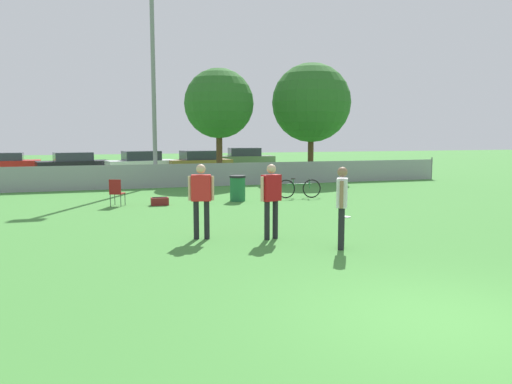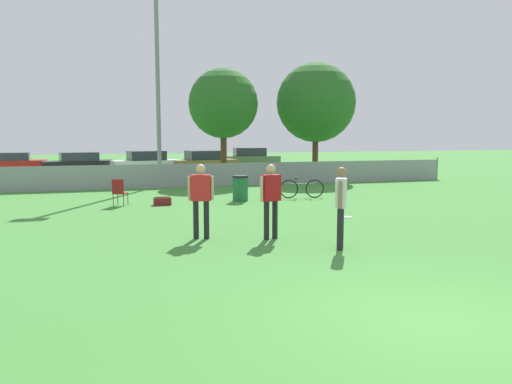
% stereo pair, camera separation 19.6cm
% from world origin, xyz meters
% --- Properties ---
extents(ground_plane, '(120.00, 120.00, 0.00)m').
position_xyz_m(ground_plane, '(0.00, 0.00, 0.00)').
color(ground_plane, '#428438').
extents(fence_backline, '(26.84, 0.07, 1.21)m').
position_xyz_m(fence_backline, '(0.00, 18.00, 0.55)').
color(fence_backline, gray).
rests_on(fence_backline, ground_plane).
extents(light_pole, '(0.90, 0.36, 10.23)m').
position_xyz_m(light_pole, '(-1.62, 18.83, 5.91)').
color(light_pole, gray).
rests_on(light_pole, ground_plane).
extents(tree_near_pole, '(3.59, 3.59, 5.85)m').
position_xyz_m(tree_near_pole, '(1.82, 20.09, 4.05)').
color(tree_near_pole, '#4C331E').
rests_on(tree_near_pole, ground_plane).
extents(tree_far_right, '(4.33, 4.33, 6.37)m').
position_xyz_m(tree_far_right, '(7.08, 20.25, 4.20)').
color(tree_far_right, '#4C331E').
rests_on(tree_far_right, ground_plane).
extents(player_receiver_white, '(0.42, 0.54, 1.77)m').
position_xyz_m(player_receiver_white, '(0.68, 4.27, 1.05)').
color(player_receiver_white, black).
rests_on(player_receiver_white, ground_plane).
extents(player_defender_red, '(0.59, 0.33, 1.77)m').
position_xyz_m(player_defender_red, '(-2.00, 6.18, 1.05)').
color(player_defender_red, black).
rests_on(player_defender_red, ground_plane).
extents(player_thrower_red, '(0.58, 0.35, 1.77)m').
position_xyz_m(player_thrower_red, '(-0.43, 5.67, 1.05)').
color(player_thrower_red, black).
rests_on(player_thrower_red, ground_plane).
extents(frisbee_disc, '(0.27, 0.27, 0.03)m').
position_xyz_m(frisbee_disc, '(2.75, 7.92, 0.01)').
color(frisbee_disc, white).
rests_on(frisbee_disc, ground_plane).
extents(folding_chair_sideline, '(0.56, 0.56, 0.94)m').
position_xyz_m(folding_chair_sideline, '(-3.69, 12.43, 0.53)').
color(folding_chair_sideline, '#333338').
rests_on(folding_chair_sideline, ground_plane).
extents(bicycle_sideline, '(1.72, 0.49, 0.78)m').
position_xyz_m(bicycle_sideline, '(3.18, 12.59, 0.37)').
color(bicycle_sideline, black).
rests_on(bicycle_sideline, ground_plane).
extents(trash_bin, '(0.60, 0.60, 0.96)m').
position_xyz_m(trash_bin, '(0.66, 12.46, 0.48)').
color(trash_bin, '#1E6638').
rests_on(trash_bin, ground_plane).
extents(gear_bag_sideline, '(0.59, 0.33, 0.29)m').
position_xyz_m(gear_bag_sideline, '(-2.24, 12.23, 0.14)').
color(gear_bag_sideline, maroon).
rests_on(gear_bag_sideline, ground_plane).
extents(parked_car_red, '(4.23, 2.00, 1.34)m').
position_xyz_m(parked_car_red, '(-9.76, 29.15, 0.66)').
color(parked_car_red, black).
rests_on(parked_car_red, ground_plane).
extents(parked_car_dark, '(4.45, 2.42, 1.38)m').
position_xyz_m(parked_car_dark, '(-5.64, 27.16, 0.66)').
color(parked_car_dark, black).
rests_on(parked_car_dark, ground_plane).
extents(parked_car_white, '(4.29, 2.35, 1.48)m').
position_xyz_m(parked_car_white, '(-1.70, 25.52, 0.70)').
color(parked_car_white, black).
rests_on(parked_car_white, ground_plane).
extents(parked_car_tan, '(4.17, 2.34, 1.47)m').
position_xyz_m(parked_car_tan, '(1.80, 25.47, 0.69)').
color(parked_car_tan, black).
rests_on(parked_car_tan, ground_plane).
extents(parked_car_olive, '(4.26, 2.23, 1.53)m').
position_xyz_m(parked_car_olive, '(5.73, 28.69, 0.74)').
color(parked_car_olive, black).
rests_on(parked_car_olive, ground_plane).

